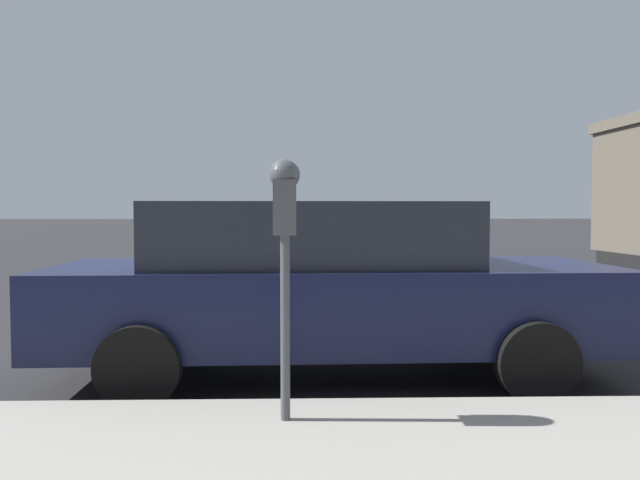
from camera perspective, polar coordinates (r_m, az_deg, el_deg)
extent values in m
plane|color=#2B2B2D|center=(6.67, -3.18, -10.20)|extent=(220.00, 220.00, 0.00)
cylinder|color=#4C5156|center=(3.93, -3.20, -8.02)|extent=(0.06, 0.06, 1.16)
cube|color=#4C5156|center=(3.86, -3.23, 2.99)|extent=(0.20, 0.14, 0.34)
sphere|color=#4C5156|center=(3.87, -3.24, 6.00)|extent=(0.19, 0.19, 0.19)
cube|color=gold|center=(3.97, -3.18, 2.37)|extent=(0.01, 0.11, 0.12)
cube|color=black|center=(3.97, -3.19, 4.09)|extent=(0.01, 0.10, 0.08)
cube|color=#14193D|center=(5.64, 1.14, -5.71)|extent=(1.90, 4.94, 0.69)
cube|color=#232833|center=(5.57, -0.86, 0.60)|extent=(1.64, 2.78, 0.55)
cylinder|color=black|center=(6.83, 13.49, -7.22)|extent=(0.24, 0.65, 0.64)
cylinder|color=black|center=(5.18, 19.16, -10.48)|extent=(0.24, 0.65, 0.64)
cylinder|color=black|center=(6.65, -12.69, -7.48)|extent=(0.24, 0.65, 0.64)
cylinder|color=black|center=(4.94, -16.25, -11.08)|extent=(0.24, 0.65, 0.64)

